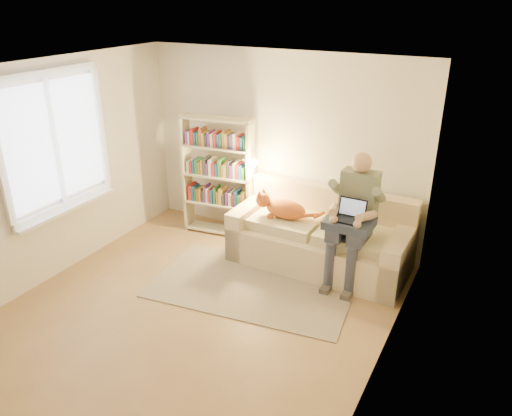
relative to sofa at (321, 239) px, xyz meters
The scene contains 13 objects.
floor 1.96m from the sofa, 115.25° to the right, with size 4.50×4.50×0.00m, color olive.
ceiling 2.97m from the sofa, 115.25° to the right, with size 4.00×4.50×0.02m, color white.
wall_left 3.45m from the sofa, 148.28° to the right, with size 0.02×4.50×2.60m, color silver.
wall_right 2.31m from the sofa, 56.01° to the right, with size 0.02×4.50×2.60m, color silver.
wall_back 1.36m from the sofa, 148.49° to the left, with size 4.00×0.02×2.60m, color silver.
window 3.34m from the sofa, 150.85° to the right, with size 0.12×1.52×1.69m.
sofa is the anchor object (origin of this frame).
person 0.73m from the sofa, 20.78° to the right, with size 0.44×0.70×1.58m.
cat 0.68m from the sofa, 166.00° to the right, with size 0.81×0.29×0.30m.
blanket 0.74m from the sofa, 33.92° to the right, with size 0.54×0.44×0.10m, color #273145.
laptop 0.81m from the sofa, 32.92° to the right, with size 0.33×0.28×0.28m.
bookshelf 1.75m from the sofa, behind, with size 1.17×0.38×1.72m.
rug 1.10m from the sofa, 119.50° to the right, with size 2.36×1.39×0.01m, color gray.
Camera 1 is at (2.75, -3.68, 3.29)m, focal length 35.00 mm.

